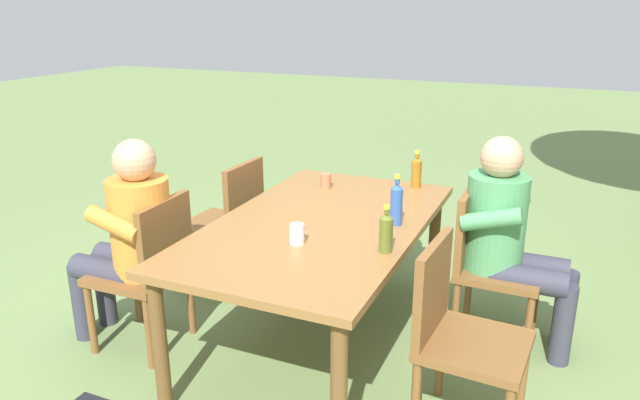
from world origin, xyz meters
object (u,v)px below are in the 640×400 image
at_px(backpack_by_far_side, 364,230).
at_px(chair_near_right, 150,266).
at_px(cup_terracotta, 326,181).
at_px(chair_far_left, 486,259).
at_px(bottle_olive, 386,232).
at_px(person_in_plaid_shirt, 130,234).
at_px(person_in_white_shirt, 510,234).
at_px(bottle_blue, 396,203).
at_px(bottle_amber, 416,172).
at_px(chair_near_left, 230,218).
at_px(chair_far_right, 457,329).
at_px(dining_table, 320,235).
at_px(cup_white, 297,234).

bearing_deg(backpack_by_far_side, chair_near_right, -20.76).
distance_m(cup_terracotta, backpack_by_far_side, 0.91).
relative_size(chair_far_left, bottle_olive, 3.82).
relative_size(chair_near_right, backpack_by_far_side, 2.21).
height_order(chair_near_right, person_in_plaid_shirt, person_in_plaid_shirt).
distance_m(chair_far_left, backpack_by_far_side, 1.36).
xyz_separation_m(person_in_plaid_shirt, bottle_olive, (-0.16, 1.37, 0.17)).
bearing_deg(person_in_white_shirt, chair_near_right, -65.11).
height_order(bottle_blue, cup_terracotta, bottle_blue).
bearing_deg(cup_terracotta, chair_near_right, -32.10).
distance_m(bottle_blue, cup_terracotta, 0.75).
bearing_deg(chair_far_left, person_in_plaid_shirt, -65.01).
distance_m(bottle_amber, backpack_by_far_side, 0.93).
distance_m(chair_near_left, person_in_white_shirt, 1.76).
bearing_deg(chair_far_right, cup_terracotta, -133.32).
bearing_deg(person_in_plaid_shirt, chair_far_right, 90.17).
height_order(chair_far_right, bottle_amber, bottle_amber).
distance_m(chair_near_left, chair_far_right, 1.83).
bearing_deg(person_in_white_shirt, dining_table, -66.35).
height_order(person_in_plaid_shirt, cup_white, person_in_plaid_shirt).
height_order(person_in_plaid_shirt, backpack_by_far_side, person_in_plaid_shirt).
bearing_deg(chair_near_left, chair_far_left, 90.13).
distance_m(chair_near_left, bottle_olive, 1.46).
relative_size(chair_far_left, backpack_by_far_side, 2.21).
distance_m(chair_far_left, cup_terracotta, 1.08).
height_order(chair_far_right, bottle_olive, bottle_olive).
bearing_deg(bottle_amber, chair_near_right, -42.91).
bearing_deg(cup_terracotta, chair_far_left, 81.12).
bearing_deg(cup_terracotta, backpack_by_far_side, 178.14).
xyz_separation_m(bottle_olive, bottle_amber, (-1.05, -0.13, 0.00)).
bearing_deg(bottle_blue, bottle_olive, 9.18).
bearing_deg(person_in_plaid_shirt, chair_far_left, 114.99).
height_order(chair_near_left, person_in_white_shirt, person_in_white_shirt).
relative_size(chair_far_left, bottle_amber, 3.69).
distance_m(person_in_white_shirt, bottle_blue, 0.65).
distance_m(chair_near_left, bottle_amber, 1.24).
relative_size(bottle_olive, backpack_by_far_side, 0.58).
distance_m(cup_white, cup_terracotta, 0.92).
bearing_deg(chair_near_right, dining_table, 116.27).
bearing_deg(person_in_white_shirt, bottle_olive, -37.04).
xyz_separation_m(bottle_amber, backpack_by_far_side, (-0.46, -0.49, -0.64)).
relative_size(person_in_plaid_shirt, bottle_blue, 4.35).
relative_size(bottle_blue, cup_white, 2.75).
relative_size(chair_near_left, person_in_white_shirt, 0.74).
xyz_separation_m(bottle_olive, cup_terracotta, (-0.81, -0.65, -0.05)).
bearing_deg(person_in_plaid_shirt, chair_near_left, 172.34).
distance_m(chair_far_right, cup_terracotta, 1.44).
relative_size(bottle_olive, cup_white, 2.31).
bearing_deg(bottle_amber, chair_near_left, -70.34).
relative_size(bottle_olive, bottle_amber, 0.97).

